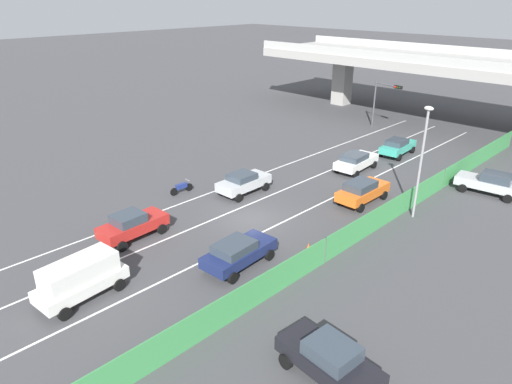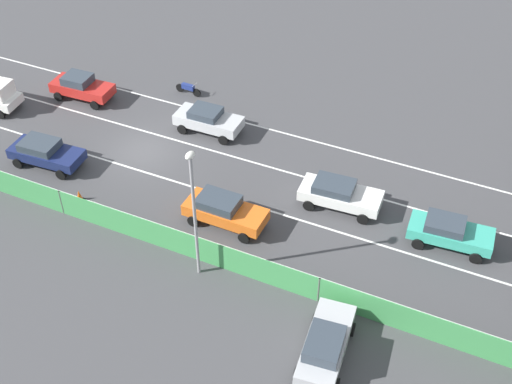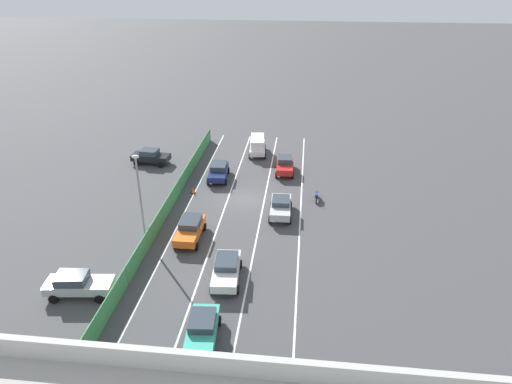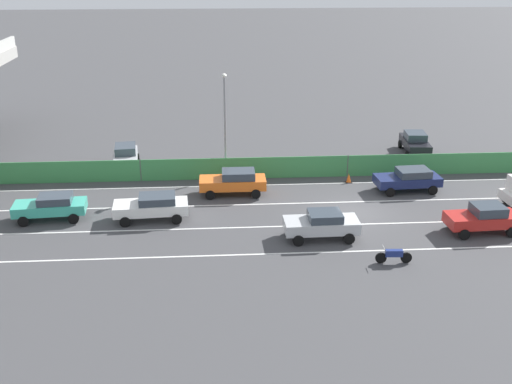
{
  "view_description": "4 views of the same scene",
  "coord_description": "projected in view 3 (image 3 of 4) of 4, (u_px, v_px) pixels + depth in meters",
  "views": [
    {
      "loc": [
        19.57,
        -19.35,
        13.9
      ],
      "look_at": [
        -1.52,
        1.95,
        0.91
      ],
      "focal_mm": 32.3,
      "sensor_mm": 36.0,
      "label": 1
    },
    {
      "loc": [
        27.67,
        20.45,
        25.49
      ],
      "look_at": [
        2.25,
        8.67,
        1.5
      ],
      "focal_mm": 47.96,
      "sensor_mm": 36.0,
      "label": 2
    },
    {
      "loc": [
        -5.34,
        39.58,
        20.89
      ],
      "look_at": [
        -1.3,
        2.89,
        2.34
      ],
      "focal_mm": 32.41,
      "sensor_mm": 36.0,
      "label": 3
    },
    {
      "loc": [
        -35.49,
        8.57,
        15.47
      ],
      "look_at": [
        -1.94,
        6.33,
        2.32
      ],
      "focal_mm": 43.32,
      "sensor_mm": 36.0,
      "label": 4
    }
  ],
  "objects": [
    {
      "name": "ground_plane",
      "position": [
        246.0,
        200.0,
        45.05
      ],
      "size": [
        300.0,
        300.0,
        0.0
      ],
      "primitive_type": "plane",
      "color": "#424244"
    },
    {
      "name": "lane_line_left_edge",
      "position": [
        299.0,
        239.0,
        38.72
      ],
      "size": [
        0.14,
        49.09,
        0.01
      ],
      "primitive_type": "cube",
      "color": "silver",
      "rests_on": "ground"
    },
    {
      "name": "lane_line_mid_left",
      "position": [
        257.0,
        236.0,
        39.07
      ],
      "size": [
        0.14,
        49.09,
        0.01
      ],
      "primitive_type": "cube",
      "color": "silver",
      "rests_on": "ground"
    },
    {
      "name": "lane_line_mid_right",
      "position": [
        215.0,
        234.0,
        39.42
      ],
      "size": [
        0.14,
        49.09,
        0.01
      ],
      "primitive_type": "cube",
      "color": "silver",
      "rests_on": "ground"
    },
    {
      "name": "lane_line_right_edge",
      "position": [
        175.0,
        231.0,
        39.76
      ],
      "size": [
        0.14,
        49.09,
        0.01
      ],
      "primitive_type": "cube",
      "color": "silver",
      "rests_on": "ground"
    },
    {
      "name": "green_fence",
      "position": [
        158.0,
        222.0,
        39.54
      ],
      "size": [
        0.1,
        45.19,
        1.6
      ],
      "color": "#3D8E4C",
      "rests_on": "ground"
    },
    {
      "name": "car_taxi_teal",
      "position": [
        202.0,
        329.0,
        27.97
      ],
      "size": [
        2.23,
        4.45,
        1.57
      ],
      "color": "teal",
      "rests_on": "ground"
    },
    {
      "name": "car_van_white",
      "position": [
        257.0,
        145.0,
        55.14
      ],
      "size": [
        2.33,
        4.52,
        2.09
      ],
      "color": "silver",
      "rests_on": "ground"
    },
    {
      "name": "car_taxi_orange",
      "position": [
        190.0,
        229.0,
        38.38
      ],
      "size": [
        2.01,
        4.49,
        1.68
      ],
      "color": "orange",
      "rests_on": "ground"
    },
    {
      "name": "car_sedan_white",
      "position": [
        226.0,
        269.0,
        33.44
      ],
      "size": [
        2.29,
        4.63,
        1.58
      ],
      "color": "white",
      "rests_on": "ground"
    },
    {
      "name": "car_sedan_navy",
      "position": [
        218.0,
        171.0,
        49.06
      ],
      "size": [
        2.3,
        4.53,
        1.58
      ],
      "color": "navy",
      "rests_on": "ground"
    },
    {
      "name": "car_sedan_silver",
      "position": [
        281.0,
        206.0,
        41.95
      ],
      "size": [
        2.09,
        4.3,
        1.61
      ],
      "color": "#B7BABC",
      "rests_on": "ground"
    },
    {
      "name": "car_sedan_red",
      "position": [
        285.0,
        164.0,
        50.47
      ],
      "size": [
        2.13,
        4.3,
        1.71
      ],
      "color": "red",
      "rests_on": "ground"
    },
    {
      "name": "motorcycle",
      "position": [
        317.0,
        196.0,
        44.77
      ],
      "size": [
        0.6,
        1.95,
        0.93
      ],
      "color": "black",
      "rests_on": "ground"
    },
    {
      "name": "parked_sedan_dark",
      "position": [
        151.0,
        156.0,
        52.58
      ],
      "size": [
        4.39,
        2.26,
        1.72
      ],
      "color": "black",
      "rests_on": "ground"
    },
    {
      "name": "parked_wagon_silver",
      "position": [
        78.0,
        284.0,
        31.83
      ],
      "size": [
        4.76,
        2.36,
        1.71
      ],
      "color": "#B2B5B7",
      "rests_on": "ground"
    },
    {
      "name": "street_lamp",
      "position": [
        139.0,
        190.0,
        36.7
      ],
      "size": [
        0.6,
        0.36,
        7.54
      ],
      "color": "gray",
      "rests_on": "ground"
    },
    {
      "name": "traffic_cone",
      "position": [
        193.0,
        190.0,
        46.17
      ],
      "size": [
        0.47,
        0.47,
        0.69
      ],
      "color": "orange",
      "rests_on": "ground"
    }
  ]
}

